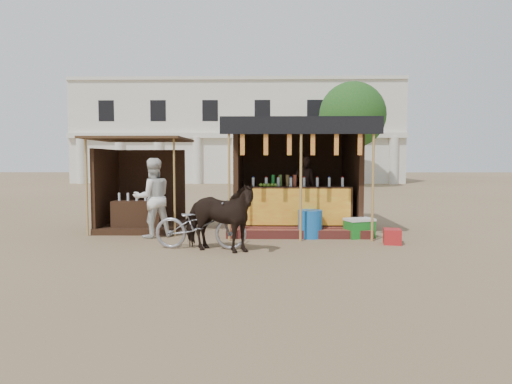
% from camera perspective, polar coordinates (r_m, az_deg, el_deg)
% --- Properties ---
extents(ground, '(120.00, 120.00, 0.00)m').
position_cam_1_polar(ground, '(8.79, -0.21, -7.90)').
color(ground, '#846B4C').
rests_on(ground, ground).
extents(main_stall, '(3.60, 3.61, 2.78)m').
position_cam_1_polar(main_stall, '(12.02, 5.00, 0.23)').
color(main_stall, brown).
rests_on(main_stall, ground).
extents(secondary_stall, '(2.40, 2.40, 2.38)m').
position_cam_1_polar(secondary_stall, '(12.35, -14.71, -0.60)').
color(secondary_stall, '#341E12').
rests_on(secondary_stall, ground).
extents(cow, '(1.79, 1.26, 1.38)m').
position_cam_1_polar(cow, '(9.01, -4.73, -3.17)').
color(cow, black).
rests_on(cow, ground).
extents(motorbike, '(1.93, 0.80, 0.99)m').
position_cam_1_polar(motorbike, '(9.40, -6.93, -4.09)').
color(motorbike, gray).
rests_on(motorbike, ground).
extents(bystander, '(1.13, 1.05, 1.86)m').
position_cam_1_polar(bystander, '(10.96, -12.80, -0.71)').
color(bystander, silver).
rests_on(bystander, ground).
extents(blue_barrel, '(0.65, 0.65, 0.65)m').
position_cam_1_polar(blue_barrel, '(10.76, 6.79, -3.98)').
color(blue_barrel, '#165CAB').
rests_on(blue_barrel, ground).
extents(red_crate, '(0.44, 0.48, 0.33)m').
position_cam_1_polar(red_crate, '(10.34, 16.66, -5.35)').
color(red_crate, '#A21B1C').
rests_on(red_crate, ground).
extents(cooler, '(0.75, 0.64, 0.46)m').
position_cam_1_polar(cooler, '(10.95, 12.79, -4.40)').
color(cooler, '#1B7B24').
rests_on(cooler, ground).
extents(background_building, '(26.00, 7.45, 8.18)m').
position_cam_1_polar(background_building, '(38.67, -2.16, 7.21)').
color(background_building, silver).
rests_on(background_building, ground).
extents(tree, '(4.50, 4.40, 7.00)m').
position_cam_1_polar(tree, '(31.38, 11.56, 9.07)').
color(tree, '#382314').
rests_on(tree, ground).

